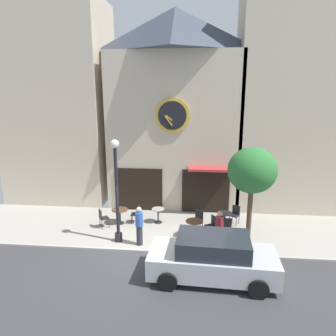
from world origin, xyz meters
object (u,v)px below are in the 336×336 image
(street_tree, at_px, (252,171))
(cafe_chair_left_end, at_px, (212,224))
(cafe_table_near_door, at_px, (158,213))
(cafe_chair_by_entrance, at_px, (199,218))
(street_lamp, at_px, (117,191))
(cafe_chair_curbside, at_px, (235,213))
(cafe_table_rightmost, at_px, (120,213))
(pedestrian_maroon, at_px, (219,230))
(cafe_chair_near_lamp, at_px, (102,217))
(cafe_chair_outer, at_px, (227,225))
(cafe_table_center_left, at_px, (194,225))
(parked_car_silver, at_px, (213,258))
(cafe_chair_corner, at_px, (137,213))
(cafe_table_center_right, at_px, (225,218))
(pedestrian_blue, at_px, (139,225))

(street_tree, distance_m, cafe_chair_left_end, 3.16)
(cafe_table_near_door, distance_m, cafe_chair_by_entrance, 2.04)
(street_lamp, height_order, cafe_chair_curbside, street_lamp)
(cafe_table_rightmost, bearing_deg, cafe_chair_by_entrance, -4.11)
(cafe_chair_left_end, distance_m, pedestrian_maroon, 1.38)
(cafe_chair_near_lamp, bearing_deg, cafe_chair_left_end, -3.57)
(cafe_chair_outer, height_order, pedestrian_maroon, pedestrian_maroon)
(cafe_table_center_left, bearing_deg, parked_car_silver, -77.73)
(cafe_table_near_door, relative_size, cafe_chair_corner, 0.80)
(pedestrian_maroon, xyz_separation_m, parked_car_silver, (-0.34, -1.96, -0.10))
(cafe_table_center_left, xyz_separation_m, cafe_chair_near_lamp, (-4.30, 0.55, -0.02))
(cafe_table_center_right, xyz_separation_m, pedestrian_maroon, (-0.40, -2.09, 0.33))
(cafe_table_center_right, distance_m, cafe_chair_near_lamp, 5.72)
(cafe_chair_corner, bearing_deg, street_lamp, -102.12)
(street_lamp, height_order, street_tree, street_lamp)
(cafe_chair_curbside, distance_m, parked_car_silver, 4.81)
(street_lamp, bearing_deg, cafe_table_rightmost, 102.05)
(cafe_table_center_left, height_order, pedestrian_maroon, pedestrian_maroon)
(cafe_chair_by_entrance, distance_m, cafe_chair_curbside, 1.93)
(cafe_chair_near_lamp, bearing_deg, cafe_chair_outer, -3.77)
(cafe_chair_corner, height_order, cafe_chair_by_entrance, same)
(street_tree, xyz_separation_m, cafe_table_center_right, (-0.81, 1.63, -2.67))
(street_lamp, relative_size, cafe_chair_corner, 4.88)
(cafe_chair_outer, relative_size, pedestrian_blue, 0.54)
(street_tree, xyz_separation_m, cafe_table_center_left, (-2.21, 0.62, -2.66))
(cafe_table_near_door, xyz_separation_m, cafe_chair_curbside, (3.72, 0.23, 0.06))
(parked_car_silver, bearing_deg, cafe_chair_by_entrance, 97.08)
(pedestrian_blue, xyz_separation_m, pedestrian_maroon, (3.26, -0.14, 0.00))
(cafe_table_center_left, bearing_deg, cafe_chair_corner, 156.49)
(street_tree, distance_m, cafe_table_rightmost, 6.62)
(street_tree, relative_size, pedestrian_blue, 2.49)
(cafe_table_center_right, relative_size, cafe_chair_by_entrance, 0.85)
(cafe_table_center_left, height_order, cafe_chair_outer, cafe_chair_outer)
(street_tree, relative_size, cafe_table_center_right, 5.41)
(cafe_table_near_door, distance_m, pedestrian_blue, 2.39)
(cafe_chair_curbside, distance_m, cafe_chair_left_end, 1.79)
(cafe_chair_left_end, bearing_deg, pedestrian_blue, -158.79)
(cafe_chair_near_lamp, bearing_deg, cafe_chair_by_entrance, 3.22)
(cafe_chair_by_entrance, distance_m, cafe_chair_near_lamp, 4.49)
(pedestrian_maroon, bearing_deg, cafe_chair_by_entrance, 113.46)
(cafe_table_near_door, bearing_deg, pedestrian_maroon, -41.37)
(cafe_chair_corner, distance_m, pedestrian_maroon, 4.45)
(cafe_chair_by_entrance, bearing_deg, street_tree, -35.11)
(cafe_table_center_right, height_order, parked_car_silver, parked_car_silver)
(cafe_table_rightmost, relative_size, pedestrian_blue, 0.47)
(cafe_table_center_left, distance_m, cafe_chair_left_end, 0.81)
(cafe_chair_corner, distance_m, pedestrian_blue, 2.25)
(cafe_chair_curbside, distance_m, pedestrian_maroon, 2.85)
(cafe_chair_corner, relative_size, parked_car_silver, 0.21)
(street_lamp, height_order, cafe_table_center_left, street_lamp)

